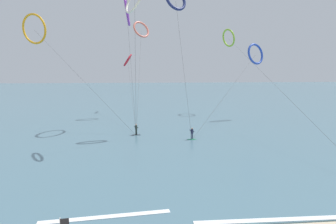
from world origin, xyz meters
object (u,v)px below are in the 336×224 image
kite_amber (34,29)px  kite_violet (127,10)px  kite_coral (141,30)px  surfer_charcoal (136,130)px  kite_lime (229,38)px  surfer_emerald (192,134)px  kite_cobalt (255,54)px  kite_crimson (128,60)px  kite_navy (176,0)px

kite_amber → kite_violet: 17.35m
kite_coral → kite_amber: size_ratio=1.04×
surfer_charcoal → kite_amber: kite_amber is taller
surfer_charcoal → kite_lime: bearing=167.3°
surfer_emerald → kite_amber: (-25.84, 15.37, 16.20)m
kite_lime → kite_violet: bearing=102.9°
kite_lime → kite_coral: bearing=77.9°
kite_coral → kite_amber: 20.43m
kite_violet → kite_lime: (22.16, 15.29, -2.72)m
kite_cobalt → kite_violet: (-25.07, -6.50, 6.72)m
kite_cobalt → kite_crimson: bearing=124.5°
kite_crimson → kite_violet: 21.29m
kite_navy → kite_lime: (14.69, 21.22, -3.17)m
kite_cobalt → kite_amber: bearing=154.6°
surfer_charcoal → kite_navy: bearing=133.6°
kite_coral → surfer_charcoal: bearing=-129.0°
kite_cobalt → kite_violet: bearing=166.2°
surfer_emerald → kite_amber: kite_amber is taller
kite_crimson → kite_navy: kite_navy is taller
surfer_emerald → kite_cobalt: size_ratio=0.09×
kite_navy → kite_amber: bearing=128.4°
kite_lime → kite_amber: bearing=84.0°
surfer_charcoal → kite_coral: (1.02, 19.37, 17.33)m
surfer_charcoal → kite_lime: 34.78m
surfer_emerald → kite_navy: size_ratio=0.08×
kite_amber → kite_navy: kite_navy is taller
kite_lime → surfer_emerald: bearing=132.1°
surfer_emerald → kite_cobalt: (15.81, 17.46, 12.14)m
kite_navy → kite_cobalt: bearing=6.9°
kite_crimson → kite_amber: (-15.69, -15.45, 4.98)m
surfer_charcoal → kite_coral: size_ratio=0.08×
kite_amber → kite_violet: kite_violet is taller
surfer_charcoal → surfer_emerald: (7.90, -3.54, 0.00)m
surfer_charcoal → kite_amber: bearing=-93.6°
kite_violet → kite_navy: kite_violet is taller
surfer_emerald → kite_lime: bearing=-155.3°
surfer_charcoal → kite_coral: 26.01m
kite_crimson → kite_lime: (23.05, -4.56, 4.92)m
kite_crimson → kite_coral: 10.52m
surfer_emerald → kite_navy: (-1.79, 5.04, 19.31)m
kite_cobalt → surfer_charcoal: bearing=-177.9°
kite_navy → kite_coral: bearing=77.6°
surfer_charcoal → kite_lime: (20.80, 22.72, 16.14)m
kite_crimson → kite_navy: 28.28m
surfer_charcoal → kite_crimson: kite_crimson is taller
kite_coral → kite_violet: bearing=-137.2°
surfer_emerald → kite_crimson: 34.33m
kite_violet → kite_navy: bearing=-127.8°
kite_amber → kite_cobalt: kite_amber is taller
kite_coral → kite_amber: bearing=165.7°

